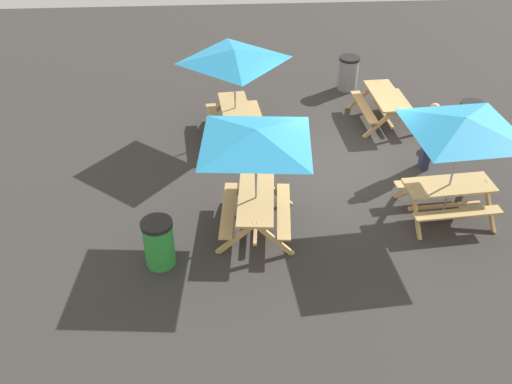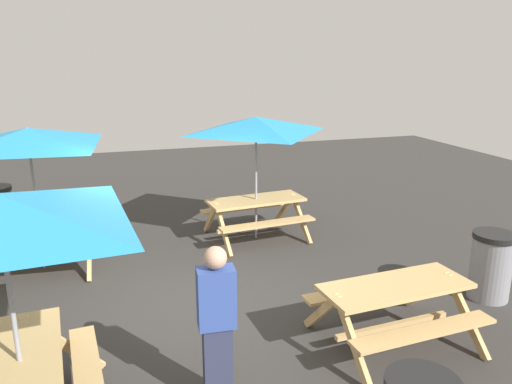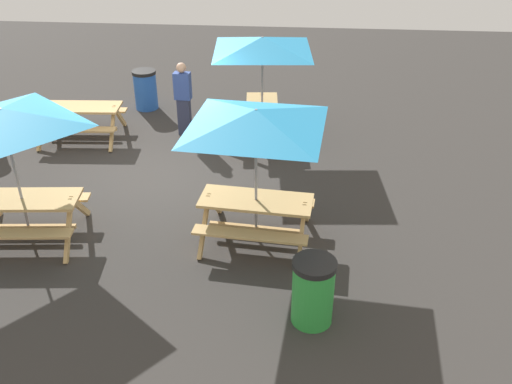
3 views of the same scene
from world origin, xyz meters
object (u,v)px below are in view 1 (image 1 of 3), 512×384
Objects in this scene: trash_bin_blue at (469,120)px; trash_bin_green at (159,243)px; picnic_table_3 at (385,102)px; trash_bin_gray at (348,73)px; picnic_table_0 at (463,132)px; person_standing at (429,135)px; picnic_table_2 at (256,144)px; picnic_table_1 at (234,62)px.

trash_bin_green is at bearing -60.58° from trash_bin_blue.
trash_bin_gray is (-1.95, -0.59, -0.07)m from picnic_table_3.
picnic_table_3 is at bearing 89.60° from picnic_table_0.
picnic_table_3 is 1.92× the size of trash_bin_blue.
trash_bin_gray is at bearing -162.03° from person_standing.
trash_bin_gray reaches higher than picnic_table_3.
picnic_table_3 is 2.32m from person_standing.
picnic_table_3 is 2.13m from trash_bin_blue.
picnic_table_2 is 2.55m from trash_bin_green.
trash_bin_gray is 8.62m from trash_bin_green.
picnic_table_0 is at bearing 98.12° from picnic_table_2.
picnic_table_0 is 1.00× the size of picnic_table_2.
trash_bin_gray is 1.00× the size of trash_bin_green.
trash_bin_blue is 1.00× the size of trash_bin_green.
trash_bin_green is (5.15, -5.49, -0.07)m from picnic_table_3.
person_standing is at bearing 62.34° from picnic_table_1.
picnic_table_2 reaches higher than picnic_table_3.
picnic_table_0 is at bearing 0.91° from person_standing.
picnic_table_1 is 2.38× the size of trash_bin_gray.
trash_bin_green is at bearing -50.52° from picnic_table_3.
trash_bin_gray is (-5.97, -0.89, -1.49)m from picnic_table_0.
trash_bin_blue is at bearing 135.41° from person_standing.
picnic_table_0 is 3.74m from trash_bin_blue.
trash_bin_green is at bearing -59.39° from person_standing.
picnic_table_0 is 2.88× the size of trash_bin_gray.
trash_bin_gray is at bearing -166.88° from picnic_table_3.
picnic_table_2 reaches higher than trash_bin_gray.
person_standing reaches higher than trash_bin_green.
picnic_table_2 is at bearing -26.29° from trash_bin_gray.
trash_bin_gray is (-6.18, 3.05, -1.49)m from picnic_table_2.
trash_bin_blue reaches higher than picnic_table_3.
picnic_table_3 is at bearing 91.62° from picnic_table_1.
picnic_table_2 reaches higher than trash_bin_green.
picnic_table_3 is 7.53m from trash_bin_green.
trash_bin_blue is 8.47m from trash_bin_green.
picnic_table_1 is at bearing 161.41° from trash_bin_green.
trash_bin_blue is 3.84m from trash_bin_gray.
picnic_table_0 is at bearing 44.60° from picnic_table_1.
picnic_table_1 is 4.82m from person_standing.
trash_bin_gray is 4.34m from person_standing.
person_standing is (1.77, 4.34, -1.10)m from picnic_table_1.
picnic_table_2 is (3.74, 0.28, 0.00)m from picnic_table_1.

